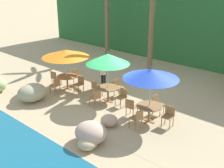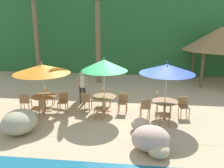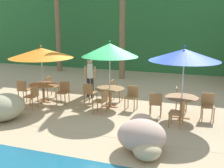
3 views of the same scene
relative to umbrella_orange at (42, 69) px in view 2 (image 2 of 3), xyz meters
name	(u,v)px [view 2 (image 2 of 3)]	position (x,y,z in m)	size (l,w,h in m)	color
ground_plane	(113,112)	(3.16, 0.23, -2.00)	(120.00, 120.00, 0.00)	tan
terrace_deck	(113,112)	(3.16, 0.23, -2.00)	(18.00, 5.20, 0.01)	tan
foliage_backdrop	(126,34)	(3.16, 9.23, 1.00)	(28.00, 2.40, 6.00)	#286633
rock_seawall	(195,145)	(6.04, -3.12, -1.61)	(15.94, 3.47, 0.98)	tan
umbrella_orange	(42,69)	(0.00, 0.00, 0.00)	(2.50, 2.50, 2.31)	silver
dining_table_orange	(44,99)	(0.00, 0.00, -1.38)	(1.10, 1.10, 0.74)	olive
chair_orange_seaward	(63,100)	(0.84, 0.13, -1.49)	(0.44, 0.45, 0.87)	#9E7042
chair_orange_inland	(48,95)	(-0.16, 0.84, -1.49)	(0.46, 0.45, 0.87)	#9E7042
chair_orange_left	(25,101)	(-0.84, -0.17, -1.49)	(0.46, 0.47, 0.87)	#9E7042
chair_orange_right	(39,107)	(0.10, -0.85, -1.49)	(0.43, 0.42, 0.87)	#9E7042
umbrella_green	(104,65)	(2.74, 0.28, 0.18)	(2.10, 2.10, 2.53)	silver
dining_table_green	(104,99)	(2.74, 0.28, -1.38)	(1.10, 1.10, 0.74)	olive
chair_green_seaward	(123,101)	(3.60, 0.32, -1.49)	(0.44, 0.45, 0.87)	#9E7042
chair_green_inland	(105,95)	(2.64, 1.13, -1.49)	(0.43, 0.42, 0.87)	#9E7042
chair_green_left	(86,100)	(1.89, 0.30, -1.49)	(0.47, 0.48, 0.87)	#9E7042
chair_green_right	(102,108)	(2.75, -0.58, -1.49)	(0.46, 0.46, 0.87)	#9E7042
umbrella_blue	(167,69)	(5.42, -0.08, 0.15)	(2.30, 2.30, 2.46)	silver
dining_table_blue	(165,104)	(5.42, -0.08, -1.38)	(1.10, 1.10, 0.74)	olive
chair_blue_seaward	(184,105)	(6.26, 0.12, -1.49)	(0.47, 0.48, 0.87)	#9E7042
chair_blue_inland	(159,100)	(5.26, 0.76, -1.49)	(0.46, 0.46, 0.87)	#9E7042
chair_blue_left	(145,107)	(4.59, -0.27, -1.49)	(0.47, 0.47, 0.87)	#9E7042
chair_blue_right	(167,114)	(5.45, -0.93, -1.49)	(0.46, 0.45, 0.87)	#9E7042
palm_tree_nearest	(35,19)	(-2.99, 6.46, 2.13)	(3.19, 3.39, 6.31)	brown
palm_tree_second	(98,19)	(1.59, 5.49, 2.14)	(3.58, 3.37, 6.13)	brown
palapa_hut	(221,38)	(9.44, 6.23, 0.93)	(4.76, 4.76, 3.69)	brown
waiter_in_white	(82,84)	(1.48, 1.29, -1.01)	(0.52, 0.39, 1.70)	#232328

